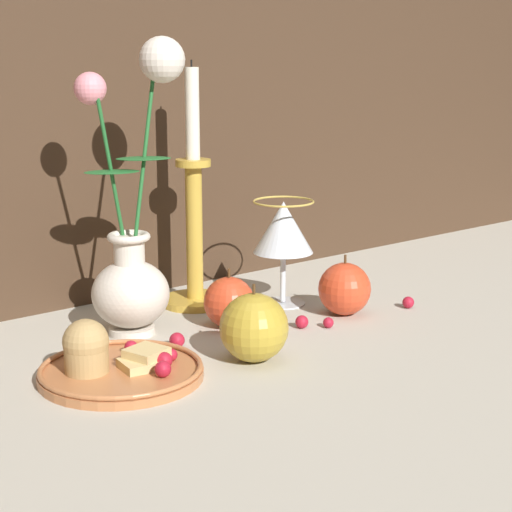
# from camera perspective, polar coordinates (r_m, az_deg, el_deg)

# --- Properties ---
(ground_plane) EXTENTS (2.40, 2.40, 0.00)m
(ground_plane) POSITION_cam_1_polar(r_m,az_deg,el_deg) (1.14, -0.27, -5.03)
(ground_plane) COLOR #B7B2A3
(ground_plane) RESTS_ON ground
(vase) EXTENTS (0.13, 0.10, 0.38)m
(vase) POSITION_cam_1_polar(r_m,az_deg,el_deg) (1.11, -8.20, 0.61)
(vase) COLOR silver
(vase) RESTS_ON ground_plane
(plate_with_pastries) EXTENTS (0.19, 0.19, 0.07)m
(plate_with_pastries) POSITION_cam_1_polar(r_m,az_deg,el_deg) (0.99, -9.46, -7.13)
(plate_with_pastries) COLOR #B77042
(plate_with_pastries) RESTS_ON ground_plane
(wine_glass) EXTENTS (0.09, 0.09, 0.15)m
(wine_glass) POSITION_cam_1_polar(r_m,az_deg,el_deg) (1.24, 1.83, 1.70)
(wine_glass) COLOR silver
(wine_glass) RESTS_ON ground_plane
(candlestick) EXTENTS (0.10, 0.10, 0.35)m
(candlestick) POSITION_cam_1_polar(r_m,az_deg,el_deg) (1.24, -4.14, 1.76)
(candlestick) COLOR gold
(candlestick) RESTS_ON ground_plane
(apple_beside_vase) EXTENTS (0.07, 0.07, 0.08)m
(apple_beside_vase) POSITION_cam_1_polar(r_m,az_deg,el_deg) (1.15, -1.80, -3.10)
(apple_beside_vase) COLOR #D14223
(apple_beside_vase) RESTS_ON ground_plane
(apple_near_glass) EXTENTS (0.08, 0.08, 0.10)m
(apple_near_glass) POSITION_cam_1_polar(r_m,az_deg,el_deg) (1.02, -0.14, -4.80)
(apple_near_glass) COLOR #B2932D
(apple_near_glass) RESTS_ON ground_plane
(apple_at_table_edge) EXTENTS (0.07, 0.07, 0.09)m
(apple_at_table_edge) POSITION_cam_1_polar(r_m,az_deg,el_deg) (1.21, 5.92, -2.20)
(apple_at_table_edge) COLOR #D14223
(apple_at_table_edge) RESTS_ON ground_plane
(berry_near_plate) EXTENTS (0.02, 0.02, 0.02)m
(berry_near_plate) POSITION_cam_1_polar(r_m,az_deg,el_deg) (1.15, 3.07, -4.41)
(berry_near_plate) COLOR #AD192D
(berry_near_plate) RESTS_ON ground_plane
(berry_front_center) EXTENTS (0.01, 0.01, 0.01)m
(berry_front_center) POSITION_cam_1_polar(r_m,az_deg,el_deg) (1.15, 4.84, -4.45)
(berry_front_center) COLOR #AD192D
(berry_front_center) RESTS_ON ground_plane
(berry_by_glass_stem) EXTENTS (0.02, 0.02, 0.02)m
(berry_by_glass_stem) POSITION_cam_1_polar(r_m,az_deg,el_deg) (1.26, 10.11, -3.07)
(berry_by_glass_stem) COLOR #AD192D
(berry_by_glass_stem) RESTS_ON ground_plane
(berry_under_candlestick) EXTENTS (0.02, 0.02, 0.02)m
(berry_under_candlestick) POSITION_cam_1_polar(r_m,az_deg,el_deg) (1.08, -5.29, -5.61)
(berry_under_candlestick) COLOR #AD192D
(berry_under_candlestick) RESTS_ON ground_plane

